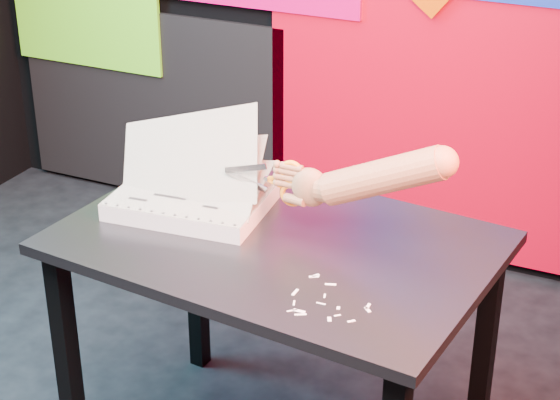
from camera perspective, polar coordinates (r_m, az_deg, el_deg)
The scene contains 6 objects.
backdrop at distance 3.66m, azimuth 2.56°, elevation 11.28°, with size 2.88×0.05×2.08m.
work_table at distance 2.44m, azimuth -0.23°, elevation -4.44°, with size 1.15×0.82×0.75m.
printout_stack at distance 2.54m, azimuth -5.43°, elevation 0.06°, with size 0.47×0.33×0.30m.
scissors at distance 2.38m, azimuth 0.37°, elevation 1.08°, with size 0.23×0.01×0.13m.
hand_forearm at distance 2.28m, azimuth 5.53°, elevation 1.36°, with size 0.46×0.09×0.22m.
paper_clippings at distance 2.13m, azimuth 2.61°, elevation -6.18°, with size 0.19×0.19×0.00m.
Camera 1 is at (1.43, -1.81, 1.88)m, focal length 60.00 mm.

